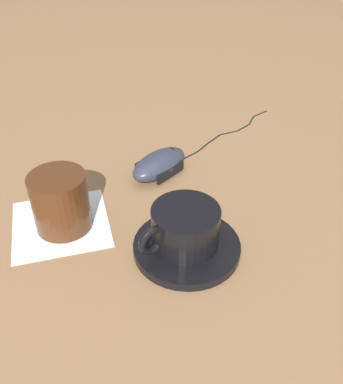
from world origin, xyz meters
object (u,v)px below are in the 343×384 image
(computer_mouse, at_px, (159,164))
(drinking_glass, at_px, (61,202))
(saucer, at_px, (187,247))
(coffee_cup, at_px, (184,227))

(computer_mouse, distance_m, drinking_glass, 0.19)
(saucer, distance_m, coffee_cup, 0.03)
(saucer, distance_m, computer_mouse, 0.19)
(saucer, height_order, computer_mouse, computer_mouse)
(coffee_cup, distance_m, computer_mouse, 0.19)
(drinking_glass, bearing_deg, coffee_cup, 153.49)
(saucer, relative_size, computer_mouse, 1.18)
(saucer, xyz_separation_m, drinking_glass, (0.16, -0.08, 0.04))
(drinking_glass, bearing_deg, saucer, 153.20)
(coffee_cup, bearing_deg, computer_mouse, -89.42)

